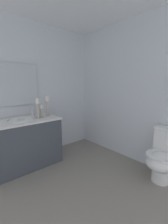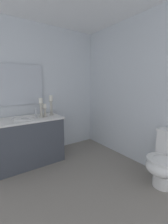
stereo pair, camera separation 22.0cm
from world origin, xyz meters
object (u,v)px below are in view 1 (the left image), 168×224
(sink_basin, at_px, (21,122))
(mirror, at_px, (13,85))
(toilet, at_px, (163,157))
(vanity_cabinet, at_px, (23,144))
(candle_holder_short, at_px, (41,111))
(candle_holder_tall, at_px, (47,105))
(candle_holder_mid, at_px, (38,108))

(sink_basin, xyz_separation_m, mirror, (-0.28, -0.00, 0.59))
(sink_basin, distance_m, toilet, 2.18)
(vanity_cabinet, relative_size, candle_holder_short, 5.28)
(candle_holder_tall, height_order, candle_holder_mid, candle_holder_tall)
(mirror, bearing_deg, candle_holder_mid, 37.41)
(vanity_cabinet, bearing_deg, sink_basin, 90.00)
(mirror, relative_size, candle_holder_tall, 2.33)
(sink_basin, relative_size, toilet, 0.54)
(sink_basin, bearing_deg, mirror, -179.80)
(candle_holder_tall, relative_size, candle_holder_short, 1.60)
(vanity_cabinet, xyz_separation_m, candle_holder_short, (0.05, 0.33, 0.52))
(sink_basin, distance_m, candle_holder_tall, 0.53)
(vanity_cabinet, xyz_separation_m, toilet, (1.67, 1.34, -0.04))
(sink_basin, xyz_separation_m, candle_holder_tall, (-0.01, 0.48, 0.23))
(vanity_cabinet, bearing_deg, candle_holder_mid, 76.31)
(sink_basin, height_order, candle_holder_tall, candle_holder_tall)
(mirror, xyz_separation_m, candle_holder_tall, (0.27, 0.48, -0.36))
(candle_holder_mid, bearing_deg, sink_basin, -103.75)
(sink_basin, height_order, mirror, mirror)
(mirror, bearing_deg, vanity_cabinet, -0.01)
(sink_basin, bearing_deg, candle_holder_mid, 76.25)
(candle_holder_mid, bearing_deg, vanity_cabinet, -103.69)
(vanity_cabinet, distance_m, mirror, 0.99)
(candle_holder_tall, distance_m, candle_holder_mid, 0.23)
(candle_holder_tall, bearing_deg, candle_holder_short, -67.43)
(candle_holder_short, bearing_deg, vanity_cabinet, -97.96)
(vanity_cabinet, xyz_separation_m, sink_basin, (-0.00, 0.00, 0.36))
(candle_holder_short, bearing_deg, mirror, -134.57)
(sink_basin, xyz_separation_m, toilet, (1.67, 1.34, -0.40))
(vanity_cabinet, xyz_separation_m, candle_holder_mid, (0.06, 0.26, 0.58))
(candle_holder_short, height_order, candle_holder_mid, candle_holder_mid)
(vanity_cabinet, relative_size, mirror, 1.41)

